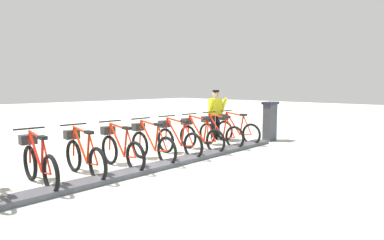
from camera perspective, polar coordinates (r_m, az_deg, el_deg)
The scene contains 12 objects.
ground_plane at distance 6.92m, azimuth -5.78°, elevation -8.71°, with size 60.00×60.00×0.00m, color beige.
dock_rail_base at distance 6.91m, azimuth -5.79°, elevation -8.31°, with size 0.44×8.45×0.10m, color #47474C.
payment_kiosk at distance 10.47m, azimuth 14.11°, elevation -0.10°, with size 0.36×0.52×1.28m.
bike_docked_0 at distance 9.89m, azimuth 8.01°, elevation -1.72°, with size 1.72×0.54×1.02m.
bike_docked_1 at distance 9.22m, azimuth 4.90°, elevation -2.25°, with size 1.72×0.54×1.02m.
bike_docked_2 at distance 8.59m, azimuth 1.32°, elevation -2.85°, with size 1.72×0.54×1.02m.
bike_docked_3 at distance 7.99m, azimuth -2.82°, elevation -3.54°, with size 1.72×0.54×1.02m.
bike_docked_4 at distance 7.44m, azimuth -7.60°, elevation -4.31°, with size 1.72×0.54×1.02m.
bike_docked_5 at distance 6.96m, azimuth -13.11°, elevation -5.15°, with size 1.72×0.54×1.02m.
bike_docked_6 at distance 6.54m, azimuth -19.39°, elevation -6.05°, with size 1.72×0.54×1.02m.
bike_docked_7 at distance 6.22m, azimuth -26.45°, elevation -6.97°, with size 1.72×0.54×1.02m.
worker_near_rack at distance 10.34m, azimuth 4.35°, elevation 1.34°, with size 0.55×0.68×1.66m.
Camera 1 is at (-5.12, 4.31, 1.77)m, focal length 29.02 mm.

